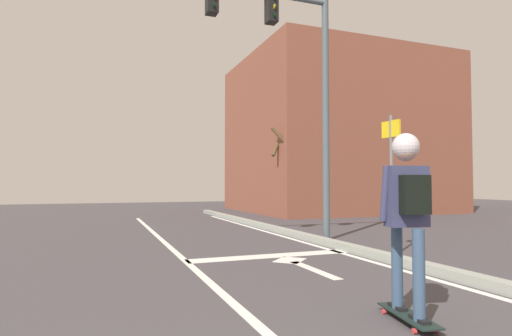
{
  "coord_description": "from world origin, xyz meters",
  "views": [
    {
      "loc": [
        -1.05,
        -0.35,
        1.31
      ],
      "look_at": [
        1.14,
        5.42,
        1.55
      ],
      "focal_mm": 28.92,
      "sensor_mm": 36.0,
      "label": 1
    }
  ],
  "objects": [
    {
      "name": "skateboard",
      "position": [
        1.69,
        2.82,
        0.07
      ],
      "size": [
        0.37,
        0.85,
        0.08
      ],
      "color": "black",
      "rests_on": "ground"
    },
    {
      "name": "lane_line_center",
      "position": [
        0.34,
        6.0,
        0.0
      ],
      "size": [
        0.12,
        20.0,
        0.01
      ],
      "primitive_type": "cube",
      "color": "white",
      "rests_on": "ground"
    },
    {
      "name": "roadside_tree",
      "position": [
        5.6,
        13.97,
        1.5
      ],
      "size": [
        1.09,
        1.15,
        3.48
      ],
      "color": "#503F22",
      "rests_on": "ground"
    },
    {
      "name": "stop_bar",
      "position": [
        1.87,
        6.6,
        0.0
      ],
      "size": [
        3.07,
        0.4,
        0.01
      ],
      "primitive_type": "cube",
      "color": "white",
      "rests_on": "ground"
    },
    {
      "name": "building_block",
      "position": [
        9.99,
        17.4,
        3.68
      ],
      "size": [
        9.17,
        8.03,
        7.35
      ],
      "primitive_type": "cube",
      "color": "brown",
      "rests_on": "ground"
    },
    {
      "name": "curb_strip",
      "position": [
        3.51,
        6.0,
        0.07
      ],
      "size": [
        0.24,
        24.0,
        0.14
      ],
      "primitive_type": "cube",
      "color": "#949A90",
      "rests_on": "ground"
    },
    {
      "name": "skater",
      "position": [
        1.69,
        2.8,
        1.17
      ],
      "size": [
        0.47,
        0.63,
        1.72
      ],
      "color": "#38516F",
      "rests_on": "skateboard"
    },
    {
      "name": "lane_arrow_head",
      "position": [
        2.03,
        6.1,
        0.0
      ],
      "size": [
        0.71,
        0.71,
        0.01
      ],
      "primitive_type": "cube",
      "rotation": [
        0.0,
        0.0,
        0.79
      ],
      "color": "white",
      "rests_on": "ground"
    },
    {
      "name": "lane_line_curbside",
      "position": [
        3.26,
        6.0,
        0.0
      ],
      "size": [
        0.12,
        20.0,
        0.01
      ],
      "primitive_type": "cube",
      "color": "white",
      "rests_on": "ground"
    },
    {
      "name": "street_sign_post",
      "position": [
        3.89,
        5.73,
        1.65
      ],
      "size": [
        0.07,
        0.44,
        2.56
      ],
      "color": "slate",
      "rests_on": "ground"
    },
    {
      "name": "lane_arrow_stem",
      "position": [
        2.03,
        5.25,
        0.0
      ],
      "size": [
        0.16,
        1.4,
        0.01
      ],
      "primitive_type": "cube",
      "color": "white",
      "rests_on": "ground"
    },
    {
      "name": "traffic_signal_mast",
      "position": [
        2.91,
        8.1,
        4.17
      ],
      "size": [
        4.25,
        0.34,
        5.95
      ],
      "color": "#4F5D64",
      "rests_on": "ground"
    }
  ]
}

